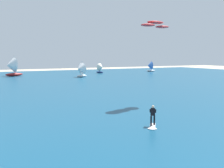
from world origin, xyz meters
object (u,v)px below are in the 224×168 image
object	(u,v)px
sailboat_mid_right	(101,68)
kite	(155,25)
sailboat_outermost	(80,70)
sailboat_near_shore	(11,67)
sailboat_far_right	(150,66)
kitesurfer	(153,119)

from	to	relation	value
sailboat_mid_right	kite	bearing A→B (deg)	-108.46
sailboat_outermost	sailboat_near_shore	bearing A→B (deg)	143.21
sailboat_far_right	sailboat_outermost	size ratio (longest dim) A/B	0.93
sailboat_far_right	sailboat_mid_right	world-z (taller)	sailboat_far_right
sailboat_near_shore	sailboat_mid_right	bearing A→B (deg)	1.66
sailboat_far_right	sailboat_mid_right	xyz separation A→B (m)	(-18.40, 0.64, -0.15)
kitesurfer	sailboat_near_shore	size ratio (longest dim) A/B	0.33
kitesurfer	kite	size ratio (longest dim) A/B	0.40
sailboat_mid_right	sailboat_near_shore	bearing A→B (deg)	-178.34
kitesurfer	sailboat_near_shore	xyz separation A→B (m)	(-3.29, 59.19, 2.00)
sailboat_far_right	sailboat_mid_right	size ratio (longest dim) A/B	1.09
kite	kitesurfer	bearing A→B (deg)	-126.82
kite	sailboat_far_right	xyz separation A→B (m)	(35.65, 51.04, -7.34)
kite	sailboat_outermost	bearing A→B (deg)	81.64
sailboat_far_right	kitesurfer	bearing A→B (deg)	-125.20
kite	sailboat_mid_right	xyz separation A→B (m)	(17.25, 51.68, -7.49)
sailboat_near_shore	kite	bearing A→B (deg)	-79.44
sailboat_outermost	sailboat_mid_right	xyz separation A→B (m)	(11.45, 12.21, -0.29)
sailboat_near_shore	kitesurfer	bearing A→B (deg)	-86.81
sailboat_near_shore	sailboat_far_right	bearing A→B (deg)	0.17
sailboat_outermost	sailboat_near_shore	size ratio (longest dim) A/B	0.73
kite	sailboat_near_shore	bearing A→B (deg)	100.56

